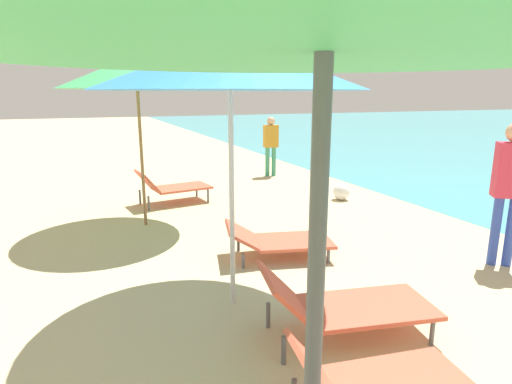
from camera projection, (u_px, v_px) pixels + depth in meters
lounger_nearest_shoreside at (375, 381)px, 2.76m from camera, size 1.28×0.72×0.56m
umbrella_second at (230, 64)px, 3.78m from camera, size 2.52×2.52×2.65m
lounger_second_shoreside at (278, 239)px, 5.46m from camera, size 1.49×0.98×0.47m
lounger_second_inland at (343, 304)px, 3.64m from camera, size 1.61×0.93×0.66m
umbrella_farthest at (136, 72)px, 6.32m from camera, size 2.34×2.34×2.73m
lounger_farthest_shoreside at (172, 186)px, 8.14m from camera, size 1.45×0.87×0.69m
person_walking_near at (271, 141)px, 10.76m from camera, size 0.39×0.28×1.53m
person_walking_mid at (510, 180)px, 5.02m from camera, size 0.42×0.39×1.78m
beach_ball at (341, 192)px, 8.45m from camera, size 0.34×0.34×0.34m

